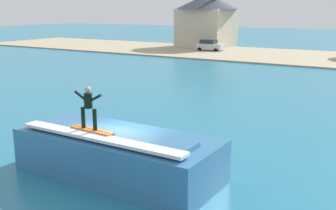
{
  "coord_description": "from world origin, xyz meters",
  "views": [
    {
      "loc": [
        9.91,
        -12.63,
        6.48
      ],
      "look_at": [
        0.2,
        3.09,
        2.11
      ],
      "focal_mm": 43.56,
      "sensor_mm": 36.0,
      "label": 1
    }
  ],
  "objects_px": {
    "surfer": "(88,105)",
    "wave_crest": "(117,154)",
    "surfboard": "(92,130)",
    "car_near_shore": "(210,45)",
    "house_with_chimney": "(207,18)"
  },
  "relations": [
    {
      "from": "surfer",
      "to": "house_with_chimney",
      "type": "xyz_separation_m",
      "value": [
        -21.18,
        52.7,
        2.09
      ]
    },
    {
      "from": "car_near_shore",
      "to": "house_with_chimney",
      "type": "bearing_deg",
      "value": 120.8
    },
    {
      "from": "wave_crest",
      "to": "surfboard",
      "type": "height_order",
      "value": "surfboard"
    },
    {
      "from": "wave_crest",
      "to": "surfboard",
      "type": "relative_size",
      "value": 4.03
    },
    {
      "from": "house_with_chimney",
      "to": "surfboard",
      "type": "bearing_deg",
      "value": -67.99
    },
    {
      "from": "surfboard",
      "to": "car_near_shore",
      "type": "bearing_deg",
      "value": 110.73
    },
    {
      "from": "car_near_shore",
      "to": "house_with_chimney",
      "type": "height_order",
      "value": "house_with_chimney"
    },
    {
      "from": "wave_crest",
      "to": "surfboard",
      "type": "xyz_separation_m",
      "value": [
        -0.67,
        -0.65,
        1.04
      ]
    },
    {
      "from": "surfer",
      "to": "house_with_chimney",
      "type": "bearing_deg",
      "value": 111.9
    },
    {
      "from": "wave_crest",
      "to": "car_near_shore",
      "type": "distance_m",
      "value": 49.29
    },
    {
      "from": "wave_crest",
      "to": "surfboard",
      "type": "distance_m",
      "value": 1.4
    },
    {
      "from": "surfboard",
      "to": "house_with_chimney",
      "type": "xyz_separation_m",
      "value": [
        -21.3,
        52.68,
        3.06
      ]
    },
    {
      "from": "surfboard",
      "to": "surfer",
      "type": "distance_m",
      "value": 0.98
    },
    {
      "from": "wave_crest",
      "to": "surfer",
      "type": "relative_size",
      "value": 4.91
    },
    {
      "from": "surfer",
      "to": "wave_crest",
      "type": "bearing_deg",
      "value": 40.29
    }
  ]
}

